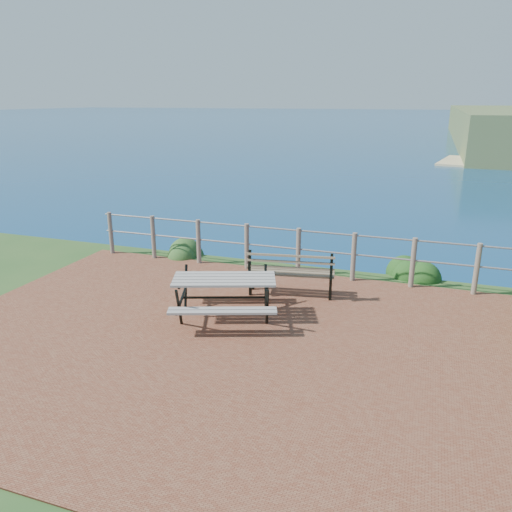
{
  "coord_description": "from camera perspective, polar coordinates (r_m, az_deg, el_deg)",
  "views": [
    {
      "loc": [
        2.43,
        -6.36,
        3.57
      ],
      "look_at": [
        -0.5,
        2.07,
        0.75
      ],
      "focal_mm": 35.0,
      "sensor_mm": 36.0,
      "label": 1
    }
  ],
  "objects": [
    {
      "name": "picnic_table",
      "position": [
        8.38,
        -3.63,
        -4.3
      ],
      "size": [
        1.83,
        1.4,
        0.71
      ],
      "rotation": [
        0.0,
        0.0,
        0.34
      ],
      "color": "gray",
      "rests_on": "ground"
    },
    {
      "name": "shrub_lip_west",
      "position": [
        12.02,
        -7.8,
        0.1
      ],
      "size": [
        0.88,
        0.88,
        0.67
      ],
      "primitive_type": "ellipsoid",
      "color": "#1C4C1F",
      "rests_on": "ground"
    },
    {
      "name": "safety_railing",
      "position": [
        10.45,
        4.87,
        0.81
      ],
      "size": [
        9.4,
        0.1,
        1.0
      ],
      "color": "#6B5B4C",
      "rests_on": "ground"
    },
    {
      "name": "shrub_lip_east",
      "position": [
        11.07,
        17.75,
        -2.15
      ],
      "size": [
        0.8,
        0.8,
        0.55
      ],
      "primitive_type": "ellipsoid",
      "color": "#183C12",
      "rests_on": "ground"
    },
    {
      "name": "park_bench",
      "position": [
        9.32,
        4.03,
        -1.09
      ],
      "size": [
        1.66,
        0.67,
        0.91
      ],
      "rotation": [
        0.0,
        0.0,
        0.17
      ],
      "color": "brown",
      "rests_on": "ground"
    },
    {
      "name": "ground",
      "position": [
        7.69,
        -1.59,
        -10.14
      ],
      "size": [
        10.0,
        7.0,
        0.12
      ],
      "primitive_type": "cube",
      "color": "brown",
      "rests_on": "ground"
    },
    {
      "name": "ocean",
      "position": [
        206.41,
        19.18,
        15.64
      ],
      "size": [
        1200.0,
        1200.0,
        0.0
      ],
      "primitive_type": "plane",
      "color": "#135474",
      "rests_on": "ground"
    }
  ]
}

